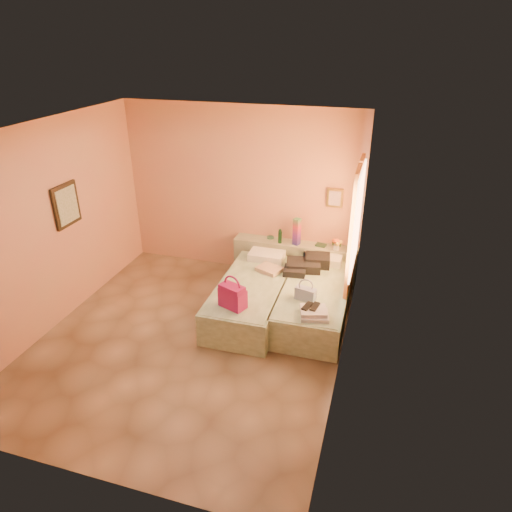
{
  "coord_description": "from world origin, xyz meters",
  "views": [
    {
      "loc": [
        2.3,
        -4.62,
        3.8
      ],
      "look_at": [
        0.67,
        0.85,
        0.96
      ],
      "focal_mm": 32.0,
      "sensor_mm": 36.0,
      "label": 1
    }
  ],
  "objects_px": {
    "water_bottle": "(280,236)",
    "bed_right": "(314,301)",
    "headboard_ledge": "(295,261)",
    "blue_handbag": "(305,294)",
    "towel_stack": "(315,313)",
    "flower_vase": "(337,243)",
    "bed_left": "(252,298)",
    "magenta_handbag": "(233,296)",
    "green_book": "(321,245)"
  },
  "relations": [
    {
      "from": "water_bottle",
      "to": "bed_right",
      "type": "bearing_deg",
      "value": -51.98
    },
    {
      "from": "headboard_ledge",
      "to": "blue_handbag",
      "type": "bearing_deg",
      "value": -72.54
    },
    {
      "from": "towel_stack",
      "to": "blue_handbag",
      "type": "bearing_deg",
      "value": 117.19
    },
    {
      "from": "towel_stack",
      "to": "flower_vase",
      "type": "bearing_deg",
      "value": 88.91
    },
    {
      "from": "bed_left",
      "to": "magenta_handbag",
      "type": "bearing_deg",
      "value": -95.58
    },
    {
      "from": "green_book",
      "to": "magenta_handbag",
      "type": "xyz_separation_m",
      "value": [
        -0.85,
        -1.9,
        0.0
      ]
    },
    {
      "from": "water_bottle",
      "to": "blue_handbag",
      "type": "relative_size",
      "value": 0.83
    },
    {
      "from": "headboard_ledge",
      "to": "towel_stack",
      "type": "relative_size",
      "value": 5.86
    },
    {
      "from": "bed_left",
      "to": "towel_stack",
      "type": "distance_m",
      "value": 1.23
    },
    {
      "from": "headboard_ledge",
      "to": "water_bottle",
      "type": "xyz_separation_m",
      "value": [
        -0.25,
        -0.06,
        0.44
      ]
    },
    {
      "from": "bed_right",
      "to": "headboard_ledge",
      "type": "bearing_deg",
      "value": 115.95
    },
    {
      "from": "flower_vase",
      "to": "towel_stack",
      "type": "relative_size",
      "value": 0.65
    },
    {
      "from": "headboard_ledge",
      "to": "bed_left",
      "type": "bearing_deg",
      "value": -107.17
    },
    {
      "from": "headboard_ledge",
      "to": "bed_right",
      "type": "xyz_separation_m",
      "value": [
        0.52,
        -1.05,
        -0.08
      ]
    },
    {
      "from": "bed_left",
      "to": "blue_handbag",
      "type": "bearing_deg",
      "value": -16.03
    },
    {
      "from": "headboard_ledge",
      "to": "blue_handbag",
      "type": "relative_size",
      "value": 7.36
    },
    {
      "from": "bed_left",
      "to": "bed_right",
      "type": "relative_size",
      "value": 1.0
    },
    {
      "from": "water_bottle",
      "to": "towel_stack",
      "type": "xyz_separation_m",
      "value": [
        0.89,
        -1.76,
        -0.22
      ]
    },
    {
      "from": "headboard_ledge",
      "to": "towel_stack",
      "type": "xyz_separation_m",
      "value": [
        0.65,
        -1.82,
        0.23
      ]
    },
    {
      "from": "towel_stack",
      "to": "water_bottle",
      "type": "bearing_deg",
      "value": 116.98
    },
    {
      "from": "bed_right",
      "to": "water_bottle",
      "type": "relative_size",
      "value": 8.64
    },
    {
      "from": "headboard_ledge",
      "to": "flower_vase",
      "type": "xyz_separation_m",
      "value": [
        0.68,
        -0.07,
        0.44
      ]
    },
    {
      "from": "green_book",
      "to": "towel_stack",
      "type": "distance_m",
      "value": 1.85
    },
    {
      "from": "green_book",
      "to": "magenta_handbag",
      "type": "relative_size",
      "value": 0.47
    },
    {
      "from": "blue_handbag",
      "to": "towel_stack",
      "type": "distance_m",
      "value": 0.43
    },
    {
      "from": "flower_vase",
      "to": "blue_handbag",
      "type": "distance_m",
      "value": 1.41
    },
    {
      "from": "water_bottle",
      "to": "towel_stack",
      "type": "relative_size",
      "value": 0.66
    },
    {
      "from": "bed_left",
      "to": "water_bottle",
      "type": "height_order",
      "value": "water_bottle"
    },
    {
      "from": "green_book",
      "to": "blue_handbag",
      "type": "bearing_deg",
      "value": -78.62
    },
    {
      "from": "headboard_ledge",
      "to": "green_book",
      "type": "bearing_deg",
      "value": 1.73
    },
    {
      "from": "bed_right",
      "to": "towel_stack",
      "type": "height_order",
      "value": "towel_stack"
    },
    {
      "from": "water_bottle",
      "to": "flower_vase",
      "type": "bearing_deg",
      "value": -0.18
    },
    {
      "from": "water_bottle",
      "to": "blue_handbag",
      "type": "distance_m",
      "value": 1.56
    },
    {
      "from": "headboard_ledge",
      "to": "bed_left",
      "type": "distance_m",
      "value": 1.27
    },
    {
      "from": "bed_left",
      "to": "flower_vase",
      "type": "height_order",
      "value": "flower_vase"
    },
    {
      "from": "magenta_handbag",
      "to": "water_bottle",
      "type": "bearing_deg",
      "value": 105.83
    },
    {
      "from": "flower_vase",
      "to": "towel_stack",
      "type": "xyz_separation_m",
      "value": [
        -0.03,
        -1.75,
        -0.21
      ]
    },
    {
      "from": "water_bottle",
      "to": "towel_stack",
      "type": "bearing_deg",
      "value": -63.02
    },
    {
      "from": "towel_stack",
      "to": "green_book",
      "type": "bearing_deg",
      "value": 97.05
    },
    {
      "from": "green_book",
      "to": "blue_handbag",
      "type": "xyz_separation_m",
      "value": [
        0.03,
        -1.45,
        -0.07
      ]
    },
    {
      "from": "headboard_ledge",
      "to": "water_bottle",
      "type": "height_order",
      "value": "water_bottle"
    },
    {
      "from": "green_book",
      "to": "magenta_handbag",
      "type": "distance_m",
      "value": 2.09
    },
    {
      "from": "blue_handbag",
      "to": "towel_stack",
      "type": "xyz_separation_m",
      "value": [
        0.19,
        -0.38,
        -0.04
      ]
    },
    {
      "from": "bed_right",
      "to": "towel_stack",
      "type": "bearing_deg",
      "value": -81.57
    },
    {
      "from": "water_bottle",
      "to": "flower_vase",
      "type": "relative_size",
      "value": 1.02
    },
    {
      "from": "bed_left",
      "to": "bed_right",
      "type": "height_order",
      "value": "same"
    },
    {
      "from": "bed_right",
      "to": "flower_vase",
      "type": "bearing_deg",
      "value": 80.38
    },
    {
      "from": "water_bottle",
      "to": "towel_stack",
      "type": "height_order",
      "value": "water_bottle"
    },
    {
      "from": "headboard_ledge",
      "to": "bed_right",
      "type": "height_order",
      "value": "headboard_ledge"
    },
    {
      "from": "bed_left",
      "to": "green_book",
      "type": "distance_m",
      "value": 1.52
    }
  ]
}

